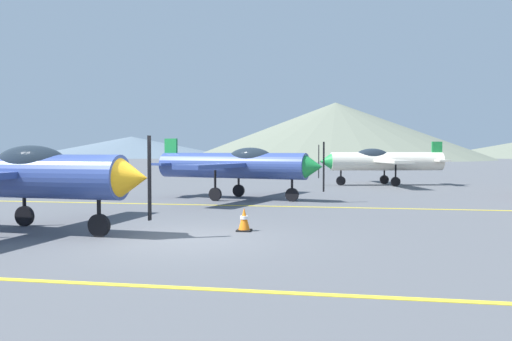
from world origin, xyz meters
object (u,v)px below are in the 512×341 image
Objects in this scene: airplane_near at (11,174)px; traffic_cone_front at (244,220)px; airplane_mid at (238,165)px; airplane_far at (382,161)px.

airplane_near is 5.83m from traffic_cone_front.
airplane_near is 14.47× the size of traffic_cone_front.
traffic_cone_front is at bearing -76.66° from airplane_mid.
airplane_near reaches higher than traffic_cone_front.
airplane_mid is 14.38× the size of traffic_cone_front.
traffic_cone_front is (5.57, 1.28, -1.15)m from airplane_near.
airplane_far is at bearing 76.72° from traffic_cone_front.
traffic_cone_front is (2.01, -8.48, -1.15)m from airplane_mid.
airplane_near is 10.39m from airplane_mid.
airplane_mid is (3.56, 9.77, 0.00)m from airplane_near.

